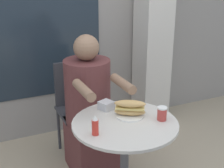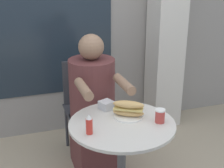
% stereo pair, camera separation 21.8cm
% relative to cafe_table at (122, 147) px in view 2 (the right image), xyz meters
% --- Properties ---
extents(lattice_pillar, '(0.32, 0.32, 2.40)m').
position_rel_cafe_table_xyz_m(lattice_pillar, '(0.92, 1.17, 0.68)').
color(lattice_pillar, beige).
rests_on(lattice_pillar, ground_plane).
extents(cafe_table, '(0.71, 0.71, 0.71)m').
position_rel_cafe_table_xyz_m(cafe_table, '(0.00, 0.00, 0.00)').
color(cafe_table, beige).
rests_on(cafe_table, ground_plane).
extents(diner_chair, '(0.38, 0.38, 0.87)m').
position_rel_cafe_table_xyz_m(diner_chair, '(-0.04, 0.91, 0.00)').
color(diner_chair, '#333338').
rests_on(diner_chair, ground_plane).
extents(seated_diner, '(0.38, 0.68, 1.19)m').
position_rel_cafe_table_xyz_m(seated_diner, '(-0.04, 0.56, -0.01)').
color(seated_diner, brown).
rests_on(seated_diner, ground_plane).
extents(sandwich_on_plate, '(0.22, 0.20, 0.12)m').
position_rel_cafe_table_xyz_m(sandwich_on_plate, '(0.07, 0.07, 0.24)').
color(sandwich_on_plate, white).
rests_on(sandwich_on_plate, cafe_table).
extents(drink_cup, '(0.07, 0.07, 0.09)m').
position_rel_cafe_table_xyz_m(drink_cup, '(0.24, -0.07, 0.24)').
color(drink_cup, '#B73D38').
rests_on(drink_cup, cafe_table).
extents(napkin_box, '(0.12, 0.12, 0.06)m').
position_rel_cafe_table_xyz_m(napkin_box, '(-0.03, 0.24, 0.22)').
color(napkin_box, silver).
rests_on(napkin_box, cafe_table).
extents(condiment_bottle, '(0.04, 0.04, 0.13)m').
position_rel_cafe_table_xyz_m(condiment_bottle, '(-0.24, -0.07, 0.25)').
color(condiment_bottle, red).
rests_on(condiment_bottle, cafe_table).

